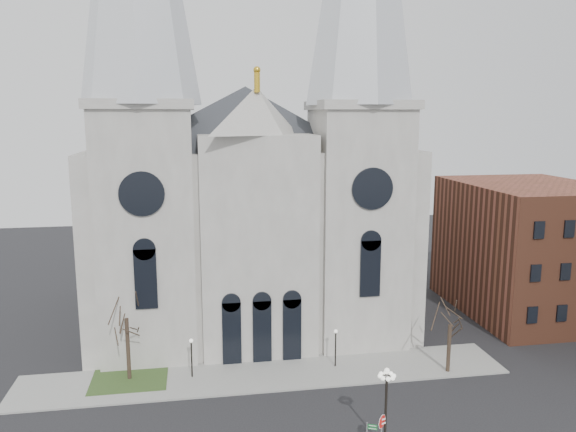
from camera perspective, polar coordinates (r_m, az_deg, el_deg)
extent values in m
cube|color=gray|center=(48.05, -2.25, -15.80)|extent=(40.00, 6.00, 0.14)
cube|color=#25401B|center=(48.96, -15.79, -15.66)|extent=(6.00, 5.00, 0.18)
cube|color=#9A9790|center=(59.35, -4.17, -1.61)|extent=(30.00, 24.00, 18.00)
pyramid|color=#2D3035|center=(58.17, -4.36, 13.01)|extent=(33.00, 26.40, 6.00)
cube|color=#9A9790|center=(50.54, -14.05, -1.67)|extent=(8.00, 8.00, 22.00)
cylinder|color=black|center=(45.89, -14.64, 2.20)|extent=(3.60, 0.30, 3.60)
cube|color=#9A9790|center=(52.53, 7.08, -0.99)|extent=(8.00, 8.00, 22.00)
cylinder|color=black|center=(48.07, 8.56, 2.77)|extent=(3.60, 0.30, 3.60)
cube|color=#9A9790|center=(49.48, -3.07, -3.11)|extent=(10.00, 5.00, 19.50)
pyramid|color=#9A9790|center=(48.15, -3.21, 10.63)|extent=(11.00, 5.00, 4.00)
cube|color=brown|center=(65.97, 23.19, -3.00)|extent=(14.00, 18.00, 14.00)
cylinder|color=black|center=(47.92, -15.94, -12.92)|extent=(0.32, 0.32, 5.25)
cylinder|color=black|center=(49.46, 16.02, -12.84)|extent=(0.32, 0.32, 4.20)
cylinder|color=black|center=(47.53, -9.76, -14.16)|extent=(0.12, 0.12, 3.00)
sphere|color=white|center=(46.90, -9.82, -12.38)|extent=(0.32, 0.32, 0.32)
cylinder|color=black|center=(48.88, 4.85, -13.33)|extent=(0.12, 0.12, 3.00)
sphere|color=white|center=(48.26, 4.88, -11.59)|extent=(0.32, 0.32, 0.32)
cylinder|color=red|center=(37.84, 9.50, -19.88)|extent=(0.82, 0.36, 0.87)
cylinder|color=white|center=(37.84, 9.50, -19.88)|extent=(0.87, 0.36, 0.93)
cube|color=white|center=(37.77, 9.51, -19.70)|extent=(0.45, 0.19, 0.11)
cube|color=white|center=(37.91, 9.49, -20.07)|extent=(0.51, 0.22, 0.11)
cylinder|color=black|center=(38.25, 9.89, -19.06)|extent=(0.17, 0.17, 4.77)
sphere|color=white|center=(36.95, 10.03, -15.20)|extent=(0.33, 0.33, 0.33)
cube|color=#0E6223|center=(37.59, 8.58, -20.29)|extent=(0.57, 0.25, 0.15)
cube|color=#0E6223|center=(37.68, 8.57, -20.54)|extent=(0.57, 0.25, 0.15)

